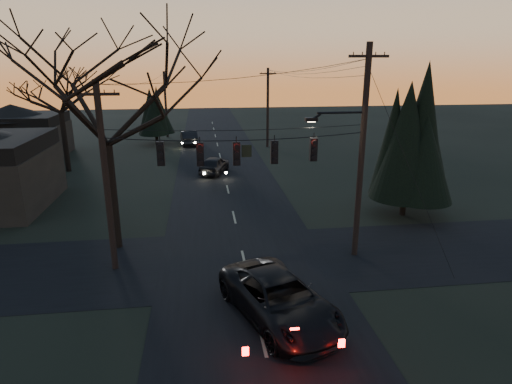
{
  "coord_description": "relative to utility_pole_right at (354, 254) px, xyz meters",
  "views": [
    {
      "loc": [
        -1.84,
        -8.58,
        9.22
      ],
      "look_at": [
        0.41,
        8.73,
        3.84
      ],
      "focal_mm": 30.0,
      "sensor_mm": 36.0,
      "label": 1
    }
  ],
  "objects": [
    {
      "name": "sedan_oncoming_a",
      "position": [
        -6.3,
        16.95,
        0.73
      ],
      "size": [
        3.01,
        4.58,
        1.45
      ],
      "primitive_type": "imported",
      "rotation": [
        0.0,
        0.0,
        2.81
      ],
      "color": "black",
      "rests_on": "ground"
    },
    {
      "name": "utility_pole_left",
      "position": [
        -11.5,
        0.0,
        0.0
      ],
      "size": [
        1.8,
        0.3,
        8.5
      ],
      "primitive_type": null,
      "color": "black",
      "rests_on": "ground"
    },
    {
      "name": "cross_road",
      "position": [
        -5.5,
        0.0,
        0.01
      ],
      "size": [
        60.0,
        7.0,
        0.02
      ],
      "primitive_type": "cube",
      "color": "black",
      "rests_on": "ground"
    },
    {
      "name": "utility_pole_far_r",
      "position": [
        0.0,
        28.0,
        0.0
      ],
      "size": [
        1.8,
        0.3,
        8.5
      ],
      "primitive_type": null,
      "color": "black",
      "rests_on": "ground"
    },
    {
      "name": "span_signal_assembly",
      "position": [
        -5.74,
        0.0,
        5.32
      ],
      "size": [
        11.5,
        0.44,
        1.49
      ],
      "color": "black",
      "rests_on": "ground"
    },
    {
      "name": "main_road",
      "position": [
        -5.5,
        10.0,
        0.01
      ],
      "size": [
        8.0,
        120.0,
        0.02
      ],
      "primitive_type": "cube",
      "color": "black",
      "rests_on": "ground"
    },
    {
      "name": "suv_near",
      "position": [
        -4.7,
        -4.94,
        0.82
      ],
      "size": [
        4.56,
        6.45,
        1.63
      ],
      "primitive_type": "imported",
      "rotation": [
        0.0,
        0.0,
        0.35
      ],
      "color": "black",
      "rests_on": "ground"
    },
    {
      "name": "utility_pole_far_l",
      "position": [
        -11.5,
        36.0,
        0.0
      ],
      "size": [
        0.3,
        0.3,
        8.0
      ],
      "primitive_type": null,
      "color": "black",
      "rests_on": "ground"
    },
    {
      "name": "utility_pole_right",
      "position": [
        0.0,
        0.0,
        0.0
      ],
      "size": [
        5.0,
        0.3,
        10.0
      ],
      "primitive_type": null,
      "color": "black",
      "rests_on": "ground"
    },
    {
      "name": "evergreen_right",
      "position": [
        4.97,
        5.15,
        4.7
      ],
      "size": [
        3.97,
        3.97,
        8.22
      ],
      "color": "black",
      "rests_on": "ground"
    },
    {
      "name": "bare_tree_left",
      "position": [
        -11.81,
        2.48,
        7.46
      ],
      "size": [
        9.71,
        9.71,
        10.67
      ],
      "color": "black",
      "rests_on": "ground"
    },
    {
      "name": "evergreen_dist",
      "position": [
        -12.39,
        31.28,
        3.54
      ],
      "size": [
        3.51,
        3.51,
        5.91
      ],
      "color": "black",
      "rests_on": "ground"
    },
    {
      "name": "house_left_far",
      "position": [
        -25.5,
        26.0,
        2.6
      ],
      "size": [
        9.0,
        7.0,
        5.2
      ],
      "color": "black",
      "rests_on": "ground"
    },
    {
      "name": "sedan_oncoming_b",
      "position": [
        -8.7,
        30.53,
        0.79
      ],
      "size": [
        2.18,
        4.95,
        1.58
      ],
      "primitive_type": "imported",
      "rotation": [
        0.0,
        0.0,
        3.25
      ],
      "color": "black",
      "rests_on": "ground"
    },
    {
      "name": "bare_tree_dist",
      "position": [
        -18.88,
        19.35,
        7.08
      ],
      "size": [
        6.11,
        6.11,
        10.14
      ],
      "color": "black",
      "rests_on": "ground"
    }
  ]
}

